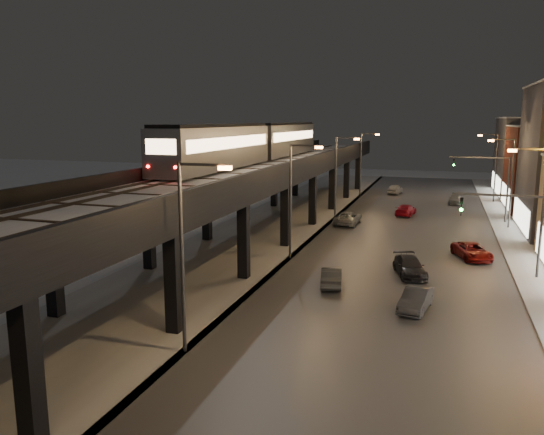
% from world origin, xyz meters
% --- Properties ---
extents(road_surface, '(17.00, 120.00, 0.06)m').
position_xyz_m(road_surface, '(7.50, 35.00, 0.03)').
color(road_surface, '#46474D').
rests_on(road_surface, ground).
extents(sidewalk_right, '(4.00, 120.00, 0.14)m').
position_xyz_m(sidewalk_right, '(17.50, 35.00, 0.07)').
color(sidewalk_right, '#9FA1A8').
rests_on(sidewalk_right, ground).
extents(under_viaduct_pavement, '(11.00, 120.00, 0.06)m').
position_xyz_m(under_viaduct_pavement, '(-6.00, 35.00, 0.03)').
color(under_viaduct_pavement, '#9FA1A8').
rests_on(under_viaduct_pavement, ground).
extents(elevated_viaduct, '(9.00, 100.00, 6.30)m').
position_xyz_m(elevated_viaduct, '(-6.00, 31.84, 5.62)').
color(elevated_viaduct, black).
rests_on(elevated_viaduct, ground).
extents(viaduct_trackbed, '(8.40, 100.00, 0.32)m').
position_xyz_m(viaduct_trackbed, '(-6.01, 31.97, 6.39)').
color(viaduct_trackbed, '#B2B7C1').
rests_on(viaduct_trackbed, elevated_viaduct).
extents(viaduct_parapet_streetside, '(0.30, 100.00, 1.10)m').
position_xyz_m(viaduct_parapet_streetside, '(-1.65, 32.00, 6.85)').
color(viaduct_parapet_streetside, black).
rests_on(viaduct_parapet_streetside, elevated_viaduct).
extents(viaduct_parapet_far, '(0.30, 100.00, 1.10)m').
position_xyz_m(viaduct_parapet_far, '(-10.35, 32.00, 6.85)').
color(viaduct_parapet_far, black).
rests_on(viaduct_parapet_far, elevated_viaduct).
extents(building_f, '(12.20, 16.20, 11.16)m').
position_xyz_m(building_f, '(23.99, 76.00, 5.58)').
color(building_f, '#37373C').
rests_on(building_f, ground).
extents(streetlight_left_1, '(2.57, 0.28, 9.00)m').
position_xyz_m(streetlight_left_1, '(-0.43, 13.00, 5.24)').
color(streetlight_left_1, '#38383A').
rests_on(streetlight_left_1, ground).
extents(streetlight_left_2, '(2.57, 0.28, 9.00)m').
position_xyz_m(streetlight_left_2, '(-0.43, 31.00, 5.24)').
color(streetlight_left_2, '#38383A').
rests_on(streetlight_left_2, ground).
extents(streetlight_right_2, '(2.56, 0.28, 9.00)m').
position_xyz_m(streetlight_right_2, '(16.73, 31.00, 5.24)').
color(streetlight_right_2, '#38383A').
rests_on(streetlight_right_2, ground).
extents(streetlight_left_3, '(2.57, 0.28, 9.00)m').
position_xyz_m(streetlight_left_3, '(-0.43, 49.00, 5.24)').
color(streetlight_left_3, '#38383A').
rests_on(streetlight_left_3, ground).
extents(streetlight_right_3, '(2.56, 0.28, 9.00)m').
position_xyz_m(streetlight_right_3, '(16.73, 49.00, 5.24)').
color(streetlight_right_3, '#38383A').
rests_on(streetlight_right_3, ground).
extents(streetlight_left_4, '(2.57, 0.28, 9.00)m').
position_xyz_m(streetlight_left_4, '(-0.43, 67.00, 5.24)').
color(streetlight_left_4, '#38383A').
rests_on(streetlight_left_4, ground).
extents(streetlight_right_4, '(2.56, 0.28, 9.00)m').
position_xyz_m(streetlight_right_4, '(16.73, 67.00, 5.24)').
color(streetlight_right_4, '#38383A').
rests_on(streetlight_right_4, ground).
extents(traffic_light_rig_b, '(6.10, 0.34, 7.00)m').
position_xyz_m(traffic_light_rig_b, '(15.84, 52.00, 4.50)').
color(traffic_light_rig_b, '#38383A').
rests_on(traffic_light_rig_b, ground).
extents(subway_train, '(3.22, 39.39, 3.86)m').
position_xyz_m(subway_train, '(-8.50, 44.73, 8.54)').
color(subway_train, gray).
rests_on(subway_train, viaduct_trackbed).
extents(car_near_white, '(2.00, 3.96, 1.24)m').
position_xyz_m(car_near_white, '(3.84, 25.10, 0.62)').
color(car_near_white, '#424548').
rests_on(car_near_white, ground).
extents(car_mid_silver, '(2.46, 4.93, 1.34)m').
position_xyz_m(car_mid_silver, '(1.24, 46.05, 0.67)').
color(car_mid_silver, gray).
rests_on(car_mid_silver, ground).
extents(car_mid_dark, '(2.38, 4.51, 1.25)m').
position_xyz_m(car_mid_dark, '(6.63, 53.29, 0.62)').
color(car_mid_dark, maroon).
rests_on(car_mid_dark, ground).
extents(car_far_white, '(2.25, 4.36, 1.42)m').
position_xyz_m(car_far_white, '(3.86, 71.02, 0.71)').
color(car_far_white, '#A1A1A3').
rests_on(car_far_white, ground).
extents(car_onc_silver, '(1.97, 3.99, 1.26)m').
position_xyz_m(car_onc_silver, '(9.38, 22.08, 0.63)').
color(car_onc_silver, '#373A41').
rests_on(car_onc_silver, ground).
extents(car_onc_dark, '(3.44, 4.90, 1.24)m').
position_xyz_m(car_onc_dark, '(12.97, 35.14, 0.62)').
color(car_onc_dark, maroon).
rests_on(car_onc_dark, ground).
extents(car_onc_white, '(2.93, 4.70, 1.27)m').
position_xyz_m(car_onc_white, '(8.60, 28.97, 0.64)').
color(car_onc_white, black).
rests_on(car_onc_white, ground).
extents(car_onc_red, '(1.79, 3.89, 1.29)m').
position_xyz_m(car_onc_red, '(12.15, 63.77, 0.65)').
color(car_onc_red, slate).
rests_on(car_onc_red, ground).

